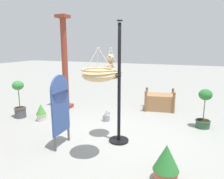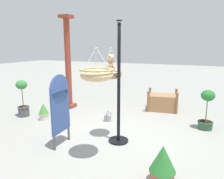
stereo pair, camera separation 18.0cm
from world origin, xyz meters
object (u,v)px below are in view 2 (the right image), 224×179
object	(u,v)px
potted_plant_flowering_red	(207,110)
display_sign_board	(60,104)
teddy_bear	(110,66)
potted_plant_fern_front	(23,99)
hanging_basket_left_high	(96,74)
greenhouse_pillar_right	(68,65)
display_pole_central	(119,106)
hanging_basket_with_teddy	(111,75)
wooden_planter_box	(162,102)
watering_can	(108,117)
potted_plant_tall_leafy	(163,164)
potted_plant_bushy_green	(44,111)

from	to	relation	value
potted_plant_flowering_red	display_sign_board	size ratio (longest dim) A/B	0.67
teddy_bear	potted_plant_fern_front	bearing A→B (deg)	84.55
hanging_basket_left_high	greenhouse_pillar_right	size ratio (longest dim) A/B	0.20
display_pole_central	hanging_basket_with_teddy	world-z (taller)	display_pole_central
hanging_basket_with_teddy	potted_plant_flowering_red	world-z (taller)	hanging_basket_with_teddy
teddy_bear	display_sign_board	world-z (taller)	teddy_bear
display_pole_central	hanging_basket_with_teddy	xyz separation A→B (m)	(0.15, 0.25, 0.65)
teddy_bear	wooden_planter_box	xyz separation A→B (m)	(2.60, -0.72, -1.39)
watering_can	display_pole_central	bearing A→B (deg)	-144.91
greenhouse_pillar_right	display_sign_board	distance (m)	2.92
greenhouse_pillar_right	potted_plant_flowering_red	xyz separation A→B (m)	(-0.22, -4.33, -0.98)
hanging_basket_with_teddy	wooden_planter_box	distance (m)	2.95
potted_plant_fern_front	potted_plant_tall_leafy	xyz separation A→B (m)	(-1.49, -4.44, -0.22)
potted_plant_tall_leafy	display_sign_board	world-z (taller)	display_sign_board
display_pole_central	wooden_planter_box	bearing A→B (deg)	-9.34
potted_plant_fern_front	potted_plant_bushy_green	distance (m)	0.81
potted_plant_tall_leafy	potted_plant_flowering_red	bearing A→B (deg)	-13.10
hanging_basket_with_teddy	potted_plant_tall_leafy	world-z (taller)	hanging_basket_with_teddy
wooden_planter_box	potted_plant_tall_leafy	bearing A→B (deg)	-169.39
potted_plant_fern_front	watering_can	world-z (taller)	potted_plant_fern_front
wooden_planter_box	potted_plant_flowering_red	distance (m)	1.79
hanging_basket_with_teddy	display_sign_board	size ratio (longest dim) A/B	0.44
display_pole_central	hanging_basket_left_high	xyz separation A→B (m)	(-0.82, 0.10, 0.78)
display_pole_central	wooden_planter_box	xyz separation A→B (m)	(2.75, -0.45, -0.55)
hanging_basket_with_teddy	hanging_basket_left_high	bearing A→B (deg)	-170.95
display_pole_central	potted_plant_flowering_red	world-z (taller)	display_pole_central
hanging_basket_left_high	potted_plant_bushy_green	distance (m)	3.06
potted_plant_fern_front	potted_plant_bushy_green	world-z (taller)	potted_plant_fern_front
potted_plant_fern_front	potted_plant_bushy_green	bearing A→B (deg)	-88.74
greenhouse_pillar_right	potted_plant_tall_leafy	distance (m)	4.83
display_pole_central	hanging_basket_with_teddy	bearing A→B (deg)	59.04
display_pole_central	watering_can	world-z (taller)	display_pole_central
teddy_bear	display_sign_board	xyz separation A→B (m)	(-0.79, 0.79, -0.76)
teddy_bear	potted_plant_fern_front	size ratio (longest dim) A/B	0.40
teddy_bear	potted_plant_bushy_green	size ratio (longest dim) A/B	0.92
wooden_planter_box	display_sign_board	xyz separation A→B (m)	(-3.39, 1.51, 0.63)
potted_plant_bushy_green	hanging_basket_with_teddy	bearing A→B (deg)	-97.61
potted_plant_tall_leafy	potted_plant_bushy_green	xyz separation A→B (m)	(1.50, 3.68, -0.06)
potted_plant_flowering_red	greenhouse_pillar_right	bearing A→B (deg)	87.07
watering_can	greenhouse_pillar_right	bearing A→B (deg)	68.71
greenhouse_pillar_right	wooden_planter_box	xyz separation A→B (m)	(0.96, -3.01, -1.20)
potted_plant_flowering_red	potted_plant_tall_leafy	distance (m)	2.70
teddy_bear	watering_can	world-z (taller)	teddy_bear
display_pole_central	teddy_bear	world-z (taller)	display_pole_central
display_sign_board	watering_can	xyz separation A→B (m)	(1.74, -0.29, -0.81)
watering_can	potted_plant_bushy_green	bearing A→B (deg)	110.31
display_sign_board	display_pole_central	bearing A→B (deg)	-58.85
display_pole_central	potted_plant_bushy_green	bearing A→B (deg)	79.80
hanging_basket_left_high	watering_can	world-z (taller)	hanging_basket_left_high
potted_plant_fern_front	watering_can	bearing A→B (deg)	-75.17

